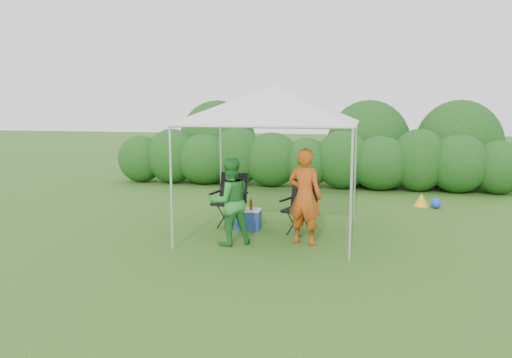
% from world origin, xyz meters
% --- Properties ---
extents(ground, '(70.00, 70.00, 0.00)m').
position_xyz_m(ground, '(0.00, 0.00, 0.00)').
color(ground, '#3B6921').
extents(hedge, '(12.20, 1.53, 1.80)m').
position_xyz_m(hedge, '(0.00, 6.00, 0.82)').
color(hedge, '#21541A').
rests_on(hedge, ground).
extents(canopy, '(3.10, 3.10, 2.83)m').
position_xyz_m(canopy, '(0.00, 0.50, 2.46)').
color(canopy, silver).
rests_on(canopy, ground).
extents(chair_right, '(0.74, 0.71, 1.01)m').
position_xyz_m(chair_right, '(0.53, 0.61, 0.57)').
color(chair_right, black).
rests_on(chair_right, ground).
extents(chair_left, '(0.73, 0.68, 1.07)m').
position_xyz_m(chair_left, '(-0.97, 0.90, 0.61)').
color(chair_left, black).
rests_on(chair_left, ground).
extents(man, '(0.72, 0.58, 1.72)m').
position_xyz_m(man, '(0.68, -0.22, 0.86)').
color(man, '#C24C16').
rests_on(man, ground).
extents(woman, '(0.95, 0.91, 1.55)m').
position_xyz_m(woman, '(-0.61, -0.52, 0.77)').
color(woman, '#2D8A34').
rests_on(woman, ground).
extents(cooler, '(0.50, 0.37, 0.42)m').
position_xyz_m(cooler, '(-0.53, 0.58, 0.21)').
color(cooler, navy).
rests_on(cooler, ground).
extents(bottle, '(0.06, 0.06, 0.23)m').
position_xyz_m(bottle, '(-0.47, 0.54, 0.53)').
color(bottle, '#592D0C').
rests_on(bottle, cooler).
extents(lawn_toy, '(0.62, 0.51, 0.31)m').
position_xyz_m(lawn_toy, '(3.17, 3.71, 0.15)').
color(lawn_toy, gold).
rests_on(lawn_toy, ground).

